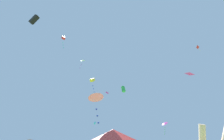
{
  "coord_description": "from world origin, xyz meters",
  "views": [
    {
      "loc": [
        0.13,
        -4.62,
        1.35
      ],
      "look_at": [
        -1.29,
        13.75,
        13.11
      ],
      "focal_mm": 24.58,
      "sensor_mm": 36.0,
      "label": 1
    }
  ],
  "objects_px": {
    "kite_magenta_diamond": "(190,74)",
    "kite_lime_diamond": "(82,61)",
    "kite_magenta_box": "(107,93)",
    "kite_red_diamond": "(198,48)",
    "canopy_tent_red": "(113,137)",
    "kite_green_box": "(123,89)",
    "kite_cyan_box": "(95,123)",
    "kite_yellow_box": "(92,80)",
    "kite_black_box": "(34,20)",
    "kite_magenta_delta": "(165,124)",
    "kite_pink_delta": "(96,98)",
    "kite_red_box": "(63,38)"
  },
  "relations": [
    {
      "from": "kite_magenta_diamond",
      "to": "kite_magenta_box",
      "type": "relative_size",
      "value": 1.65
    },
    {
      "from": "kite_lime_diamond",
      "to": "kite_pink_delta",
      "type": "relative_size",
      "value": 1.04
    },
    {
      "from": "kite_magenta_delta",
      "to": "kite_magenta_box",
      "type": "xyz_separation_m",
      "value": [
        -8.63,
        6.32,
        7.68
      ]
    },
    {
      "from": "kite_lime_diamond",
      "to": "kite_red_diamond",
      "type": "relative_size",
      "value": 2.19
    },
    {
      "from": "kite_lime_diamond",
      "to": "kite_magenta_box",
      "type": "bearing_deg",
      "value": -13.73
    },
    {
      "from": "kite_magenta_box",
      "to": "kite_black_box",
      "type": "xyz_separation_m",
      "value": [
        -7.2,
        -16.66,
        2.42
      ]
    },
    {
      "from": "kite_magenta_delta",
      "to": "kite_magenta_box",
      "type": "bearing_deg",
      "value": 143.76
    },
    {
      "from": "kite_red_box",
      "to": "kite_magenta_box",
      "type": "bearing_deg",
      "value": 71.4
    },
    {
      "from": "kite_green_box",
      "to": "kite_magenta_box",
      "type": "height_order",
      "value": "kite_green_box"
    },
    {
      "from": "kite_green_box",
      "to": "kite_red_diamond",
      "type": "height_order",
      "value": "kite_red_diamond"
    },
    {
      "from": "kite_pink_delta",
      "to": "kite_cyan_box",
      "type": "relative_size",
      "value": 4.61
    },
    {
      "from": "kite_cyan_box",
      "to": "canopy_tent_red",
      "type": "bearing_deg",
      "value": -75.59
    },
    {
      "from": "kite_magenta_box",
      "to": "kite_cyan_box",
      "type": "height_order",
      "value": "kite_magenta_box"
    },
    {
      "from": "kite_magenta_delta",
      "to": "kite_red_box",
      "type": "height_order",
      "value": "kite_red_box"
    },
    {
      "from": "kite_cyan_box",
      "to": "kite_magenta_delta",
      "type": "bearing_deg",
      "value": -40.48
    },
    {
      "from": "canopy_tent_red",
      "to": "kite_black_box",
      "type": "xyz_separation_m",
      "value": [
        -9.53,
        -0.15,
        13.32
      ]
    },
    {
      "from": "kite_magenta_box",
      "to": "kite_red_diamond",
      "type": "distance_m",
      "value": 20.47
    },
    {
      "from": "kite_magenta_diamond",
      "to": "kite_lime_diamond",
      "type": "height_order",
      "value": "kite_lime_diamond"
    },
    {
      "from": "kite_red_box",
      "to": "kite_magenta_box",
      "type": "distance_m",
      "value": 14.52
    },
    {
      "from": "kite_red_box",
      "to": "kite_cyan_box",
      "type": "xyz_separation_m",
      "value": [
        1.8,
        17.04,
        -7.14
      ]
    },
    {
      "from": "kite_lime_diamond",
      "to": "canopy_tent_red",
      "type": "bearing_deg",
      "value": -64.13
    },
    {
      "from": "kite_magenta_diamond",
      "to": "kite_magenta_delta",
      "type": "relative_size",
      "value": 0.66
    },
    {
      "from": "kite_green_box",
      "to": "kite_yellow_box",
      "type": "bearing_deg",
      "value": -137.63
    },
    {
      "from": "kite_red_diamond",
      "to": "kite_cyan_box",
      "type": "xyz_separation_m",
      "value": [
        -21.43,
        6.75,
        -12.82
      ]
    },
    {
      "from": "kite_green_box",
      "to": "kite_red_box",
      "type": "bearing_deg",
      "value": -116.44
    },
    {
      "from": "kite_magenta_delta",
      "to": "kite_green_box",
      "type": "xyz_separation_m",
      "value": [
        -5.34,
        8.53,
        9.39
      ]
    },
    {
      "from": "canopy_tent_red",
      "to": "kite_red_box",
      "type": "bearing_deg",
      "value": 157.3
    },
    {
      "from": "kite_lime_diamond",
      "to": "kite_green_box",
      "type": "relative_size",
      "value": 1.91
    },
    {
      "from": "kite_magenta_diamond",
      "to": "kite_red_box",
      "type": "bearing_deg",
      "value": -166.54
    },
    {
      "from": "kite_magenta_delta",
      "to": "kite_lime_diamond",
      "type": "distance_m",
      "value": 24.13
    },
    {
      "from": "canopy_tent_red",
      "to": "kite_magenta_diamond",
      "type": "relative_size",
      "value": 3.37
    },
    {
      "from": "kite_magenta_diamond",
      "to": "kite_yellow_box",
      "type": "relative_size",
      "value": 0.34
    },
    {
      "from": "kite_green_box",
      "to": "kite_cyan_box",
      "type": "height_order",
      "value": "kite_green_box"
    },
    {
      "from": "kite_pink_delta",
      "to": "kite_black_box",
      "type": "distance_m",
      "value": 12.39
    },
    {
      "from": "kite_black_box",
      "to": "kite_magenta_diamond",
      "type": "bearing_deg",
      "value": 19.93
    },
    {
      "from": "kite_magenta_box",
      "to": "kite_red_diamond",
      "type": "height_order",
      "value": "kite_red_diamond"
    },
    {
      "from": "kite_red_diamond",
      "to": "kite_yellow_box",
      "type": "bearing_deg",
      "value": 179.29
    },
    {
      "from": "kite_red_box",
      "to": "kite_pink_delta",
      "type": "bearing_deg",
      "value": -10.26
    },
    {
      "from": "kite_cyan_box",
      "to": "kite_black_box",
      "type": "relative_size",
      "value": 0.47
    },
    {
      "from": "kite_red_box",
      "to": "kite_yellow_box",
      "type": "relative_size",
      "value": 0.64
    },
    {
      "from": "kite_red_diamond",
      "to": "kite_green_box",
      "type": "bearing_deg",
      "value": 160.18
    },
    {
      "from": "canopy_tent_red",
      "to": "kite_black_box",
      "type": "bearing_deg",
      "value": -179.12
    },
    {
      "from": "canopy_tent_red",
      "to": "kite_yellow_box",
      "type": "bearing_deg",
      "value": 109.75
    },
    {
      "from": "kite_magenta_box",
      "to": "kite_cyan_box",
      "type": "xyz_separation_m",
      "value": [
        -2.79,
        3.42,
        -5.05
      ]
    },
    {
      "from": "kite_green_box",
      "to": "kite_magenta_box",
      "type": "bearing_deg",
      "value": -146.14
    },
    {
      "from": "kite_magenta_diamond",
      "to": "canopy_tent_red",
      "type": "bearing_deg",
      "value": -145.32
    },
    {
      "from": "kite_lime_diamond",
      "to": "kite_yellow_box",
      "type": "height_order",
      "value": "kite_lime_diamond"
    },
    {
      "from": "kite_yellow_box",
      "to": "kite_red_box",
      "type": "bearing_deg",
      "value": -101.19
    },
    {
      "from": "kite_magenta_diamond",
      "to": "kite_black_box",
      "type": "bearing_deg",
      "value": -160.07
    },
    {
      "from": "kite_magenta_box",
      "to": "kite_black_box",
      "type": "relative_size",
      "value": 0.53
    }
  ]
}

